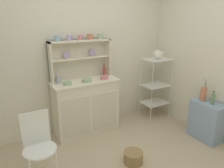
# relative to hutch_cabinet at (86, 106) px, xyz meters

# --- Properties ---
(wall_back) EXTENTS (3.84, 0.05, 2.50)m
(wall_back) POSITION_rel_hutch_cabinet_xyz_m (0.08, 0.26, 0.80)
(wall_back) COLOR silver
(wall_back) RESTS_ON ground
(hutch_cabinet) EXTENTS (1.05, 0.45, 0.88)m
(hutch_cabinet) POSITION_rel_hutch_cabinet_xyz_m (0.00, 0.00, 0.00)
(hutch_cabinet) COLOR silver
(hutch_cabinet) RESTS_ON ground
(hutch_shelf_unit) EXTENTS (0.98, 0.18, 0.62)m
(hutch_shelf_unit) POSITION_rel_hutch_cabinet_xyz_m (0.00, 0.16, 0.79)
(hutch_shelf_unit) COLOR beige
(hutch_shelf_unit) RESTS_ON hutch_cabinet
(bakers_rack) EXTENTS (0.48, 0.35, 1.12)m
(bakers_rack) POSITION_rel_hutch_cabinet_xyz_m (1.36, -0.14, 0.23)
(bakers_rack) COLOR silver
(bakers_rack) RESTS_ON ground
(side_shelf_blue) EXTENTS (0.28, 0.48, 0.60)m
(side_shelf_blue) POSITION_rel_hutch_cabinet_xyz_m (1.52, -1.15, -0.15)
(side_shelf_blue) COLOR #849EBC
(side_shelf_blue) RESTS_ON ground
(wire_chair) EXTENTS (0.36, 0.36, 0.85)m
(wire_chair) POSITION_rel_hutch_cabinet_xyz_m (-0.91, -0.78, 0.06)
(wire_chair) COLOR white
(wire_chair) RESTS_ON ground
(floor_basket) EXTENTS (0.25, 0.25, 0.16)m
(floor_basket) POSITION_rel_hutch_cabinet_xyz_m (0.20, -1.06, -0.38)
(floor_basket) COLOR #93754C
(floor_basket) RESTS_ON ground
(cup_sky_0) EXTENTS (0.10, 0.08, 0.08)m
(cup_sky_0) POSITION_rel_hutch_cabinet_xyz_m (-0.35, 0.12, 1.09)
(cup_sky_0) COLOR #8EB2D1
(cup_sky_0) RESTS_ON hutch_shelf_unit
(cup_lilac_1) EXTENTS (0.08, 0.07, 0.09)m
(cup_lilac_1) POSITION_rel_hutch_cabinet_xyz_m (-0.17, 0.12, 1.09)
(cup_lilac_1) COLOR #B79ECC
(cup_lilac_1) RESTS_ON hutch_shelf_unit
(cup_rose_2) EXTENTS (0.08, 0.06, 0.08)m
(cup_rose_2) POSITION_rel_hutch_cabinet_xyz_m (0.00, 0.12, 1.09)
(cup_rose_2) COLOR #D17A84
(cup_rose_2) RESTS_ON hutch_shelf_unit
(cup_terracotta_3) EXTENTS (0.10, 0.08, 0.09)m
(cup_terracotta_3) POSITION_rel_hutch_cabinet_xyz_m (0.17, 0.12, 1.09)
(cup_terracotta_3) COLOR #C67556
(cup_terracotta_3) RESTS_ON hutch_shelf_unit
(cup_sage_4) EXTENTS (0.09, 0.08, 0.09)m
(cup_sage_4) POSITION_rel_hutch_cabinet_xyz_m (0.35, 0.12, 1.09)
(cup_sage_4) COLOR #9EB78E
(cup_sage_4) RESTS_ON hutch_shelf_unit
(bowl_mixing_large) EXTENTS (0.13, 0.13, 0.05)m
(bowl_mixing_large) POSITION_rel_hutch_cabinet_xyz_m (-0.31, -0.07, 0.46)
(bowl_mixing_large) COLOR #9EB78E
(bowl_mixing_large) RESTS_ON hutch_cabinet
(bowl_floral_medium) EXTENTS (0.15, 0.15, 0.05)m
(bowl_floral_medium) POSITION_rel_hutch_cabinet_xyz_m (0.00, -0.07, 0.45)
(bowl_floral_medium) COLOR #9EB78E
(bowl_floral_medium) RESTS_ON hutch_cabinet
(bowl_cream_small) EXTENTS (0.13, 0.13, 0.05)m
(bowl_cream_small) POSITION_rel_hutch_cabinet_xyz_m (0.31, -0.07, 0.45)
(bowl_cream_small) COLOR #D17A84
(bowl_cream_small) RESTS_ON hutch_cabinet
(jam_bottle) EXTENTS (0.05, 0.05, 0.21)m
(jam_bottle) POSITION_rel_hutch_cabinet_xyz_m (0.39, 0.09, 0.51)
(jam_bottle) COLOR #B74C47
(jam_bottle) RESTS_ON hutch_cabinet
(utensil_jar) EXTENTS (0.08, 0.08, 0.25)m
(utensil_jar) POSITION_rel_hutch_cabinet_xyz_m (-0.39, 0.08, 0.49)
(utensil_jar) COLOR #B2B7C6
(utensil_jar) RESTS_ON hutch_cabinet
(porcelain_teapot) EXTENTS (0.25, 0.16, 0.18)m
(porcelain_teapot) POSITION_rel_hutch_cabinet_xyz_m (1.35, -0.14, 0.75)
(porcelain_teapot) COLOR white
(porcelain_teapot) RESTS_ON bakers_rack
(flower_vase) EXTENTS (0.09, 0.09, 0.35)m
(flower_vase) POSITION_rel_hutch_cabinet_xyz_m (1.52, -1.03, 0.26)
(flower_vase) COLOR #C67556
(flower_vase) RESTS_ON side_shelf_blue
(oil_bottle) EXTENTS (0.05, 0.05, 0.20)m
(oil_bottle) POSITION_rel_hutch_cabinet_xyz_m (1.52, -1.20, 0.23)
(oil_bottle) COLOR #6B8C60
(oil_bottle) RESTS_ON side_shelf_blue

